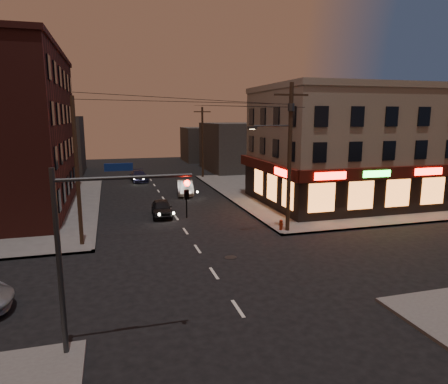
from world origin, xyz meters
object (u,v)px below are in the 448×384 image
object	(u,v)px
sedan_far	(139,176)
sedan_near	(162,208)
sedan_mid	(185,188)
fire_hydrant	(281,224)

from	to	relation	value
sedan_far	sedan_near	bearing A→B (deg)	-92.64
sedan_mid	fire_hydrant	size ratio (longest dim) A/B	6.05
sedan_near	sedan_far	size ratio (longest dim) A/B	0.85
sedan_mid	sedan_far	bearing A→B (deg)	118.22
sedan_near	sedan_mid	xyz separation A→B (m)	(3.46, 8.42, 0.07)
sedan_far	fire_hydrant	xyz separation A→B (m)	(7.93, -25.36, -0.11)
sedan_near	sedan_mid	world-z (taller)	sedan_mid
sedan_near	sedan_far	distance (m)	18.60
sedan_far	sedan_mid	bearing A→B (deg)	-72.97
sedan_near	fire_hydrant	xyz separation A→B (m)	(7.45, -6.77, -0.11)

